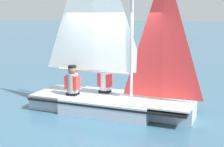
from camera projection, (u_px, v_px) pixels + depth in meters
name	position (u px, v px, depth m)	size (l,w,h in m)	color
ground_plane	(112.00, 111.00, 8.08)	(260.00, 260.00, 0.00)	#38607A
sailboat_main	(111.00, 86.00, 7.97)	(4.31, 2.07, 4.92)	#B2BCCC
sailor_helm	(105.00, 83.00, 8.39)	(0.37, 0.33, 1.16)	black
sailor_crew	(73.00, 86.00, 8.11)	(0.37, 0.33, 1.16)	black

